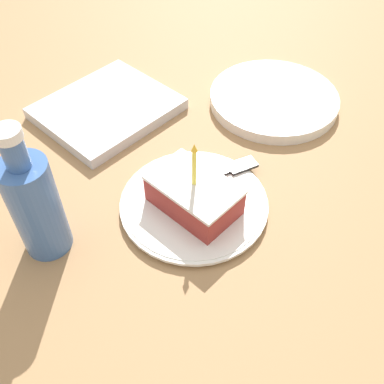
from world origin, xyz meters
TOP-DOWN VIEW (x-y plane):
  - ground_plane at (0.00, 0.00)m, footprint 2.40×2.40m
  - plate at (-0.00, 0.02)m, footprint 0.21×0.21m
  - cake_slice at (-0.01, 0.01)m, footprint 0.08×0.12m
  - fork at (0.05, 0.03)m, footprint 0.17×0.08m
  - bottle at (-0.18, 0.11)m, footprint 0.06×0.06m
  - side_plate at (0.28, 0.08)m, footprint 0.23×0.23m
  - marble_board at (0.05, 0.28)m, footprint 0.22×0.19m

SIDE VIEW (x-z plane):
  - ground_plane at x=0.00m, z-range -0.04..0.00m
  - plate at x=0.00m, z-range 0.00..0.01m
  - side_plate at x=0.28m, z-range 0.00..0.02m
  - marble_board at x=0.05m, z-range 0.00..0.02m
  - fork at x=0.05m, z-range 0.01..0.02m
  - cake_slice at x=-0.01m, z-range -0.02..0.09m
  - bottle at x=-0.18m, z-range -0.02..0.18m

